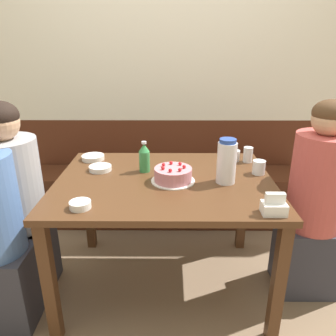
% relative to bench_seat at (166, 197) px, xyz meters
% --- Properties ---
extents(ground_plane, '(12.00, 12.00, 0.00)m').
position_rel_bench_seat_xyz_m(ground_plane, '(0.00, -0.83, -0.22)').
color(ground_plane, '#846B51').
extents(back_wall, '(4.80, 0.04, 2.50)m').
position_rel_bench_seat_xyz_m(back_wall, '(0.00, 0.22, 1.03)').
color(back_wall, '#4C2314').
rests_on(back_wall, ground_plane).
extents(bench_seat, '(2.24, 0.38, 0.45)m').
position_rel_bench_seat_xyz_m(bench_seat, '(0.00, 0.00, 0.00)').
color(bench_seat, '#472314').
rests_on(bench_seat, ground_plane).
extents(dining_table, '(1.24, 0.94, 0.74)m').
position_rel_bench_seat_xyz_m(dining_table, '(0.00, -0.83, 0.43)').
color(dining_table, '#4C2D19').
rests_on(dining_table, ground_plane).
extents(birthday_cake, '(0.25, 0.25, 0.10)m').
position_rel_bench_seat_xyz_m(birthday_cake, '(0.05, -0.86, 0.56)').
color(birthday_cake, white).
rests_on(birthday_cake, dining_table).
extents(water_pitcher, '(0.11, 0.11, 0.25)m').
position_rel_bench_seat_xyz_m(water_pitcher, '(0.34, -0.87, 0.64)').
color(water_pitcher, white).
rests_on(water_pitcher, dining_table).
extents(soju_bottle, '(0.07, 0.07, 0.19)m').
position_rel_bench_seat_xyz_m(soju_bottle, '(-0.12, -0.71, 0.61)').
color(soju_bottle, '#388E4C').
rests_on(soju_bottle, dining_table).
extents(napkin_holder, '(0.11, 0.08, 0.11)m').
position_rel_bench_seat_xyz_m(napkin_holder, '(0.51, -1.23, 0.56)').
color(napkin_holder, white).
rests_on(napkin_holder, dining_table).
extents(bowl_soup_white, '(0.15, 0.15, 0.03)m').
position_rel_bench_seat_xyz_m(bowl_soup_white, '(-0.49, -0.50, 0.53)').
color(bowl_soup_white, white).
rests_on(bowl_soup_white, dining_table).
extents(bowl_rice_small, '(0.14, 0.14, 0.03)m').
position_rel_bench_seat_xyz_m(bowl_rice_small, '(-0.40, -0.69, 0.53)').
color(bowl_rice_small, white).
rests_on(bowl_rice_small, dining_table).
extents(bowl_side_dish, '(0.10, 0.10, 0.03)m').
position_rel_bench_seat_xyz_m(bowl_side_dish, '(-0.39, -1.18, 0.54)').
color(bowl_side_dish, white).
rests_on(bowl_side_dish, dining_table).
extents(glass_water_tall, '(0.06, 0.06, 0.10)m').
position_rel_bench_seat_xyz_m(glass_water_tall, '(0.54, -0.53, 0.57)').
color(glass_water_tall, silver).
rests_on(glass_water_tall, dining_table).
extents(glass_tumbler_short, '(0.07, 0.07, 0.07)m').
position_rel_bench_seat_xyz_m(glass_tumbler_short, '(0.46, -0.51, 0.55)').
color(glass_tumbler_short, silver).
rests_on(glass_tumbler_short, dining_table).
extents(glass_shot_small, '(0.08, 0.08, 0.08)m').
position_rel_bench_seat_xyz_m(glass_shot_small, '(0.56, -0.74, 0.56)').
color(glass_shot_small, silver).
rests_on(glass_shot_small, dining_table).
extents(person_pale_blue_shirt, '(0.34, 0.34, 1.19)m').
position_rel_bench_seat_xyz_m(person_pale_blue_shirt, '(-0.88, -0.86, 0.36)').
color(person_pale_blue_shirt, '#33333D').
rests_on(person_pale_blue_shirt, ground_plane).
extents(person_grey_tee, '(0.34, 0.32, 1.20)m').
position_rel_bench_seat_xyz_m(person_grey_tee, '(0.88, -0.84, 0.34)').
color(person_grey_tee, '#33333D').
rests_on(person_grey_tee, ground_plane).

